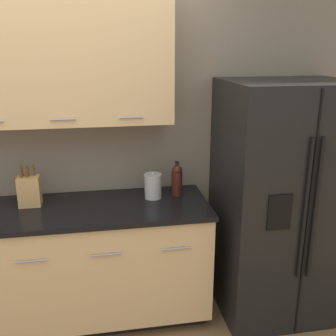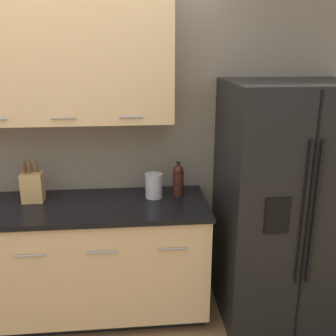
# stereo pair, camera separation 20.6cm
# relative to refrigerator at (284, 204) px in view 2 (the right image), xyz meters

# --- Properties ---
(wall_back) EXTENTS (10.00, 0.39, 2.60)m
(wall_back) POSITION_rel_refrigerator_xyz_m (-1.66, 0.37, 0.58)
(wall_back) COLOR gray
(wall_back) RESTS_ON ground_plane
(counter_unit) EXTENTS (1.94, 0.64, 0.91)m
(counter_unit) POSITION_rel_refrigerator_xyz_m (-1.54, 0.07, -0.42)
(counter_unit) COLOR black
(counter_unit) RESTS_ON ground_plane
(refrigerator) EXTENTS (0.90, 0.79, 1.75)m
(refrigerator) POSITION_rel_refrigerator_xyz_m (0.00, 0.00, 0.00)
(refrigerator) COLOR black
(refrigerator) RESTS_ON ground_plane
(knife_block) EXTENTS (0.15, 0.12, 0.30)m
(knife_block) POSITION_rel_refrigerator_xyz_m (-1.81, 0.16, 0.14)
(knife_block) COLOR tan
(knife_block) RESTS_ON counter_unit
(wine_bottle) EXTENTS (0.08, 0.08, 0.26)m
(wine_bottle) POSITION_rel_refrigerator_xyz_m (-0.76, 0.18, 0.15)
(wine_bottle) COLOR #3D1914
(wine_bottle) RESTS_ON counter_unit
(steel_canister) EXTENTS (0.13, 0.13, 0.20)m
(steel_canister) POSITION_rel_refrigerator_xyz_m (-0.94, 0.16, 0.12)
(steel_canister) COLOR #B7B7BA
(steel_canister) RESTS_ON counter_unit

